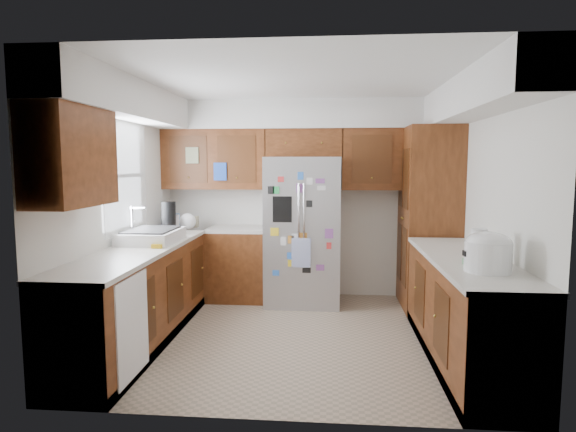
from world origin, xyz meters
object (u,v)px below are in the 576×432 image
object	(u,v)px
rice_cooker	(488,251)
paper_towel	(479,246)
pantry	(429,218)
fridge	(303,231)

from	to	relation	value
rice_cooker	paper_towel	bearing A→B (deg)	85.60
pantry	rice_cooker	size ratio (longest dim) A/B	6.19
paper_towel	fridge	bearing A→B (deg)	128.47
rice_cooker	pantry	bearing A→B (deg)	89.99
rice_cooker	paper_towel	distance (m)	0.30
fridge	paper_towel	world-z (taller)	fridge
fridge	rice_cooker	size ratio (longest dim) A/B	5.18
pantry	paper_towel	bearing A→B (deg)	-89.31
pantry	fridge	bearing A→B (deg)	177.94
pantry	fridge	distance (m)	1.51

